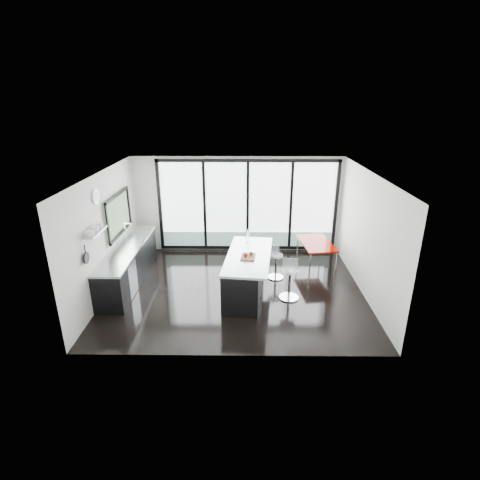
{
  "coord_description": "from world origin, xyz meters",
  "views": [
    {
      "loc": [
        0.19,
        -8.02,
        4.34
      ],
      "look_at": [
        0.1,
        0.3,
        1.15
      ],
      "focal_mm": 28.0,
      "sensor_mm": 36.0,
      "label": 1
    }
  ],
  "objects_px": {
    "bar_stool_far": "(276,266)",
    "red_table": "(315,255)",
    "bar_stool_near": "(289,284)",
    "island": "(245,273)"
  },
  "relations": [
    {
      "from": "bar_stool_near",
      "to": "bar_stool_far",
      "type": "height_order",
      "value": "bar_stool_near"
    },
    {
      "from": "bar_stool_far",
      "to": "red_table",
      "type": "relative_size",
      "value": 0.48
    },
    {
      "from": "island",
      "to": "red_table",
      "type": "distance_m",
      "value": 2.34
    },
    {
      "from": "island",
      "to": "red_table",
      "type": "xyz_separation_m",
      "value": [
        1.9,
        1.36,
        -0.12
      ]
    },
    {
      "from": "bar_stool_far",
      "to": "red_table",
      "type": "xyz_separation_m",
      "value": [
        1.12,
        0.63,
        0.04
      ]
    },
    {
      "from": "bar_stool_near",
      "to": "red_table",
      "type": "xyz_separation_m",
      "value": [
        0.89,
        1.67,
        0.0
      ]
    },
    {
      "from": "red_table",
      "to": "bar_stool_far",
      "type": "bearing_deg",
      "value": -150.49
    },
    {
      "from": "island",
      "to": "bar_stool_far",
      "type": "distance_m",
      "value": 1.08
    },
    {
      "from": "bar_stool_near",
      "to": "bar_stool_far",
      "type": "xyz_separation_m",
      "value": [
        -0.23,
        1.04,
        -0.04
      ]
    },
    {
      "from": "island",
      "to": "bar_stool_far",
      "type": "relative_size",
      "value": 3.78
    }
  ]
}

